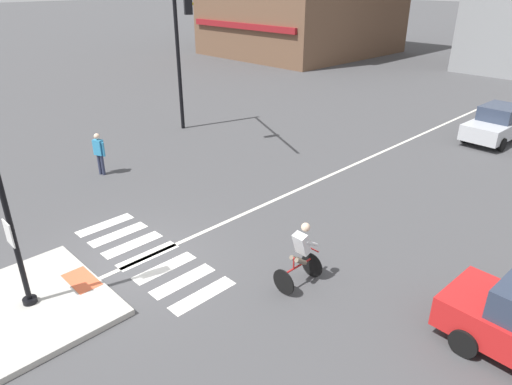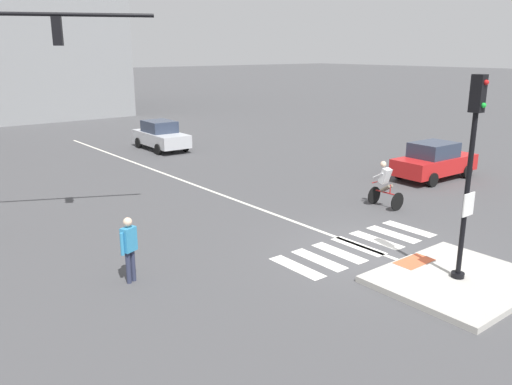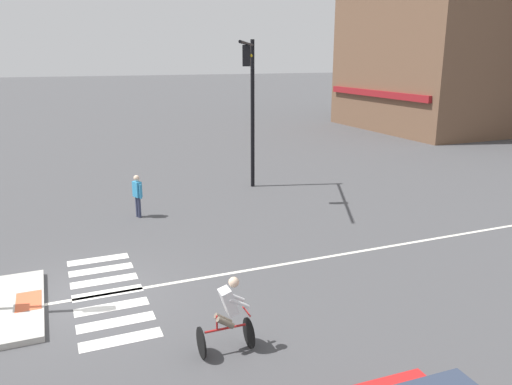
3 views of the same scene
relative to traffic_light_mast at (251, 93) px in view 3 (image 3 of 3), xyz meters
name	(u,v)px [view 3 (image 3 of 3)]	position (x,y,z in m)	size (l,w,h in m)	color
ground_plane	(84,297)	(7.89, -7.85, -4.50)	(300.00, 300.00, 0.00)	#474749
tactile_pad_front	(29,301)	(7.89, -9.15, -4.34)	(1.10, 0.60, 0.01)	#DB5B38
crosswalk_stripe_a	(98,260)	(5.45, -7.25, -4.49)	(0.44, 1.80, 0.01)	silver
crosswalk_stripe_b	(101,270)	(6.26, -7.25, -4.49)	(0.44, 1.80, 0.01)	silver
crosswalk_stripe_c	(104,281)	(7.08, -7.25, -4.49)	(0.44, 1.80, 0.01)	silver
crosswalk_stripe_d	(108,293)	(7.89, -7.25, -4.49)	(0.44, 1.80, 0.01)	silver
crosswalk_stripe_e	(112,307)	(8.71, -7.25, -4.49)	(0.44, 1.80, 0.01)	silver
crosswalk_stripe_f	(116,322)	(9.52, -7.25, -4.49)	(0.44, 1.80, 0.01)	silver
crosswalk_stripe_g	(121,340)	(10.34, -7.25, -4.49)	(0.44, 1.80, 0.01)	silver
lane_centre_line	(400,244)	(7.94, 2.15, -4.49)	(0.14, 28.00, 0.01)	silver
traffic_light_mast	(251,93)	(0.00, 0.00, 0.00)	(5.54, 2.79, 6.75)	black
building_corner_right	(459,54)	(-13.73, 24.57, 1.66)	(14.52, 16.72, 12.27)	brown
cyclist	(228,314)	(11.66, -5.20, -3.63)	(0.68, 1.10, 1.68)	black
pedestrian_at_curb_left	(137,193)	(1.64, -5.35, -3.52)	(0.52, 0.34, 1.67)	#2D334C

